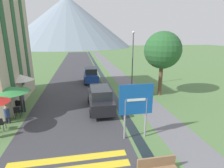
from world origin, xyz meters
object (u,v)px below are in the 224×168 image
object	(u,v)px
parked_car_near	(100,98)
cafe_umbrella_middle_green	(10,90)
road_sign	(136,104)
cafe_chair_near_left	(0,123)
person_standing_terrace	(22,99)
cafe_chair_middle	(17,111)
cafe_chair_far_right	(16,104)
parked_car_far	(91,75)
cafe_umbrella_rear_white	(21,77)
person_seated_near	(7,114)
streetlamp	(133,55)
tree_by_path	(163,50)
cafe_chair_far_left	(18,104)

from	to	relation	value
parked_car_near	cafe_umbrella_middle_green	size ratio (longest dim) A/B	1.75
road_sign	cafe_chair_near_left	distance (m)	8.14
cafe_umbrella_middle_green	person_standing_terrace	world-z (taller)	cafe_umbrella_middle_green
cafe_chair_near_left	parked_car_near	bearing A→B (deg)	41.38
cafe_chair_middle	cafe_chair_far_right	distance (m)	1.60
parked_car_far	person_standing_terrace	distance (m)	9.74
parked_car_far	cafe_umbrella_rear_white	xyz separation A→B (m)	(-6.02, -6.21, 1.38)
cafe_chair_far_right	cafe_umbrella_rear_white	xyz separation A→B (m)	(0.20, 1.29, 1.78)
cafe_chair_middle	person_seated_near	distance (m)	0.83
parked_car_near	streetlamp	bearing A→B (deg)	53.80
parked_car_near	cafe_chair_middle	size ratio (longest dim) A/B	5.13
person_seated_near	parked_car_near	bearing A→B (deg)	10.65
tree_by_path	parked_car_near	bearing A→B (deg)	-157.54
road_sign	person_seated_near	distance (m)	8.38
parked_car_near	cafe_chair_near_left	world-z (taller)	parked_car_near
tree_by_path	cafe_chair_middle	bearing A→B (deg)	-166.02
cafe_chair_middle	person_seated_near	size ratio (longest dim) A/B	0.70
parked_car_far	cafe_umbrella_middle_green	size ratio (longest dim) A/B	1.57
parked_car_near	parked_car_far	size ratio (longest dim) A/B	1.12
parked_car_near	cafe_chair_far_right	distance (m)	6.51
road_sign	streetlamp	world-z (taller)	streetlamp
cafe_umbrella_middle_green	cafe_umbrella_rear_white	world-z (taller)	cafe_umbrella_rear_white
cafe_chair_near_left	streetlamp	world-z (taller)	streetlamp
road_sign	cafe_umbrella_rear_white	size ratio (longest dim) A/B	1.23
road_sign	streetlamp	distance (m)	10.60
cafe_chair_near_left	person_seated_near	distance (m)	0.97
cafe_chair_far_left	cafe_chair_far_right	world-z (taller)	same
person_seated_near	tree_by_path	size ratio (longest dim) A/B	0.20
road_sign	streetlamp	xyz separation A→B (m)	(2.83, 10.11, 1.49)
parked_car_far	cafe_chair_near_left	xyz separation A→B (m)	(-6.07, -10.66, -0.39)
cafe_chair_near_left	person_seated_near	world-z (taller)	person_seated_near
parked_car_near	cafe_chair_near_left	xyz separation A→B (m)	(-6.25, -2.13, -0.40)
cafe_chair_middle	cafe_chair_far_right	size ratio (longest dim) A/B	1.00
parked_car_far	cafe_chair_far_left	distance (m)	9.73
tree_by_path	cafe_chair_near_left	bearing A→B (deg)	-159.37
cafe_chair_middle	cafe_umbrella_rear_white	xyz separation A→B (m)	(-0.38, 2.77, 1.78)
road_sign	cafe_chair_middle	world-z (taller)	road_sign
road_sign	cafe_chair_near_left	xyz separation A→B (m)	(-7.71, 2.12, -1.52)
parked_car_far	streetlamp	size ratio (longest dim) A/B	0.65
person_standing_terrace	cafe_umbrella_rear_white	bearing A→B (deg)	104.40
cafe_chair_far_right	person_seated_near	world-z (taller)	person_seated_near
cafe_chair_middle	tree_by_path	xyz separation A→B (m)	(11.93, 2.97, 3.75)
person_seated_near	cafe_chair_far_right	bearing A→B (deg)	95.19
parked_car_far	cafe_chair_near_left	bearing A→B (deg)	-119.63
parked_car_far	person_standing_terrace	size ratio (longest dim) A/B	2.19
person_seated_near	streetlamp	xyz separation A→B (m)	(10.50, 7.03, 2.85)
person_seated_near	parked_car_far	bearing A→B (deg)	58.16
cafe_chair_middle	cafe_umbrella_middle_green	bearing A→B (deg)	-158.84
road_sign	cafe_umbrella_rear_white	xyz separation A→B (m)	(-7.67, 6.58, 0.26)
cafe_umbrella_middle_green	tree_by_path	bearing A→B (deg)	13.58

